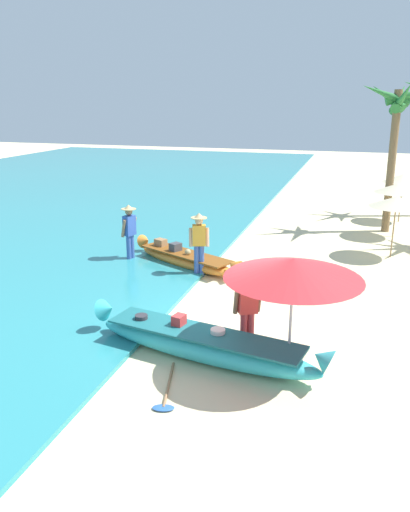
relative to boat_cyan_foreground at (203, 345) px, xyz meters
name	(u,v)px	position (x,y,z in m)	size (l,w,h in m)	color
ground_plane	(224,329)	(0.04, 1.38, -0.31)	(80.00, 80.00, 0.00)	beige
boat_cyan_foreground	(203,345)	(0.00, 0.00, 0.00)	(4.90, 1.59, 0.85)	#33B2BC
boat_orange_midground	(186,259)	(-2.12, 5.12, -0.06)	(3.80, 2.27, 0.72)	orange
person_vendor_hatted	(199,240)	(-1.49, 4.46, 0.74)	(0.58, 0.44, 1.80)	#3D5BA8
person_tourist_customer	(248,308)	(0.70, 0.65, 0.57)	(0.57, 0.44, 1.56)	#B2383D
person_vendor_assistant	(129,229)	(-3.89, 5.14, 0.70)	(0.44, 0.58, 1.75)	#3D5BA8
patio_umbrella_large	(293,269)	(1.60, 0.04, 1.65)	(2.40, 2.40, 2.14)	#B7B7BC
parasol_row_0	(397,202)	(3.68, 7.92, 1.44)	(1.60, 1.60, 1.91)	#8E6B47
parasol_row_1	(398,188)	(3.87, 10.54, 1.44)	(1.60, 1.60, 1.91)	#8E6B47
parasol_row_2	(403,178)	(4.20, 13.03, 1.44)	(1.60, 1.60, 1.91)	#8E6B47
palm_tree_mid_cluster	(397,114)	(3.59, 11.24, 3.93)	(2.84, 2.74, 5.36)	brown
paddle	(167,392)	(-0.23, -1.31, -0.28)	(0.56, 1.52, 0.05)	#8E6B47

